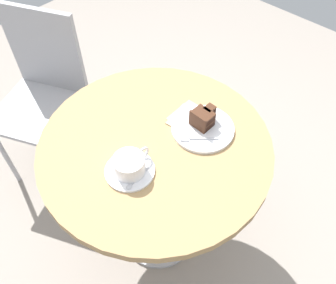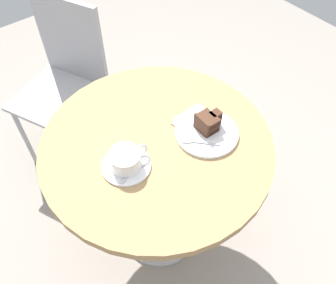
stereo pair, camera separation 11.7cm
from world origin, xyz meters
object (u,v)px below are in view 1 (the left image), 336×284
Objects in this scene: teaspoon at (135,181)px; napkin at (190,119)px; saucer at (130,171)px; cake_slice at (203,118)px; cake_plate at (203,128)px; fork at (194,138)px; cafe_chair at (43,86)px; coffee_cup at (130,164)px.

teaspoon is 0.68× the size of napkin.
cake_slice is (0.31, -0.05, 0.04)m from saucer.
teaspoon is (-0.02, -0.04, 0.01)m from saucer.
napkin is at bearing 82.56° from cake_plate.
saucer reaches higher than napkin.
teaspoon is 0.47× the size of cake_plate.
fork is (0.26, -0.03, 0.00)m from teaspoon.
napkin is 0.18× the size of cafe_chair.
coffee_cup is (0.00, -0.00, 0.04)m from saucer.
napkin is (-0.00, 0.05, -0.04)m from cake_slice.
saucer is 0.25m from fork.
saucer is 1.51× the size of fork.
teaspoon is 0.12× the size of cafe_chair.
fork is at bearing -161.92° from cake_slice.
cake_slice is 0.08m from fork.
cake_slice is 0.10× the size of cafe_chair.
saucer is 0.04m from coffee_cup.
teaspoon is at bearing 41.47° from fork.
cafe_chair is (-0.10, 0.83, -0.20)m from fork.
napkin is at bearing -176.25° from teaspoon.
napkin is at bearing 1.21° from saucer.
teaspoon reaches higher than saucer.
cafe_chair is (0.13, 0.76, -0.23)m from coffee_cup.
coffee_cup is 0.90× the size of napkin.
cafe_chair is (-0.16, 0.82, -0.19)m from cake_plate.
cake_plate is at bearing -13.30° from cafe_chair.
coffee_cup is at bearing 171.70° from cake_slice.
cake_plate is 2.56× the size of cake_slice.
coffee_cup is 1.57× the size of cake_slice.
fork reaches higher than teaspoon.
cafe_chair reaches higher than coffee_cup.
saucer is 0.05m from teaspoon.
napkin is (0.01, 0.07, -0.00)m from cake_plate.
saucer is 0.31m from napkin.
fork is at bearing -168.66° from cake_plate.
cafe_chair reaches higher than napkin.
cafe_chair is at bearing 79.84° from saucer.
saucer is 1.19× the size of coffee_cup.
cake_plate is (0.30, -0.06, 0.00)m from saucer.
napkin is at bearing 1.68° from coffee_cup.
napkin is (0.31, 0.01, -0.04)m from coffee_cup.
cake_plate reaches higher than napkin.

